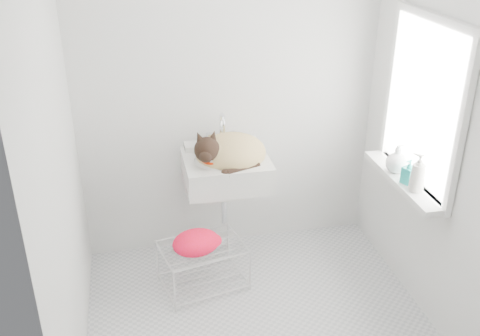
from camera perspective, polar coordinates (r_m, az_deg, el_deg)
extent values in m
cube|color=silver|center=(3.74, 1.97, -15.57)|extent=(2.20, 2.00, 0.02)
cube|color=silver|center=(3.97, -1.19, 7.96)|extent=(2.20, 0.02, 2.50)
cube|color=silver|center=(3.47, 20.26, 3.60)|extent=(0.02, 2.00, 2.50)
cube|color=silver|center=(3.00, -18.51, 0.38)|extent=(0.02, 2.00, 2.50)
cube|color=white|center=(3.59, 18.70, 6.28)|extent=(0.01, 0.80, 1.00)
cube|color=white|center=(3.58, 18.49, 6.27)|extent=(0.04, 0.90, 1.10)
cube|color=white|center=(3.75, 16.59, -1.24)|extent=(0.16, 0.88, 0.04)
cube|color=silver|center=(3.86, -1.45, 1.06)|extent=(0.60, 0.52, 0.24)
ellipsoid|color=tan|center=(3.85, -0.99, 1.45)|extent=(0.50, 0.44, 0.25)
sphere|color=black|center=(3.70, -3.56, 2.30)|extent=(0.19, 0.19, 0.18)
torus|color=#AE1A00|center=(3.72, -3.22, 1.58)|extent=(0.16, 0.16, 0.07)
cube|color=silver|center=(3.95, -3.86, -10.25)|extent=(0.63, 0.50, 0.33)
ellipsoid|color=#E10B00|center=(3.77, -4.57, -8.23)|extent=(0.38, 0.31, 0.14)
imported|color=silver|center=(3.60, 17.77, -2.26)|extent=(0.12, 0.12, 0.21)
imported|color=teal|center=(3.68, 17.00, -1.49)|extent=(0.10, 0.10, 0.16)
imported|color=white|center=(3.81, 15.86, -0.35)|extent=(0.17, 0.17, 0.19)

